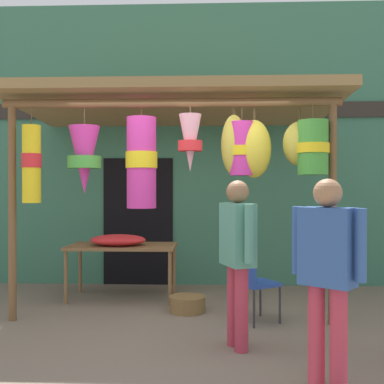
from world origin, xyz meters
TOP-DOWN VIEW (x-y plane):
  - ground_plane at (0.00, 0.00)m, footprint 30.00×30.00m
  - shop_facade at (-0.00, 2.33)m, footprint 11.21×0.29m
  - market_stall_canopy at (-0.01, 0.85)m, footprint 4.16×2.66m
  - display_table at (-0.85, 1.23)m, footprint 1.48×0.78m
  - flower_heap_on_table at (-0.88, 1.15)m, footprint 0.76×0.53m
  - folding_chair at (0.84, 0.11)m, footprint 0.55×0.55m
  - wicker_basket_by_table at (0.09, 0.56)m, footprint 0.44×0.44m
  - vendor_in_orange at (1.26, -1.65)m, footprint 0.48×0.42m
  - customer_foreground at (0.63, -0.76)m, footprint 0.35×0.56m

SIDE VIEW (x-z plane):
  - ground_plane at x=0.00m, z-range 0.00..0.00m
  - wicker_basket_by_table at x=0.09m, z-range 0.00..0.19m
  - folding_chair at x=0.84m, z-range 0.08..0.92m
  - display_table at x=-0.85m, z-range 0.30..1.05m
  - flower_heap_on_table at x=-0.88m, z-range 0.74..0.90m
  - vendor_in_orange at x=1.26m, z-range 0.14..1.74m
  - customer_foreground at x=0.63m, z-range 0.14..1.75m
  - shop_facade at x=0.00m, z-range 0.00..4.43m
  - market_stall_canopy at x=-0.01m, z-range 0.97..3.72m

